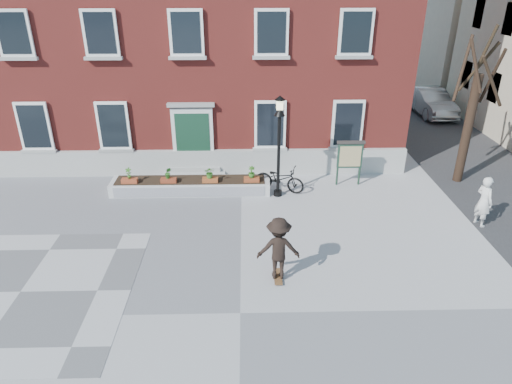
{
  "coord_description": "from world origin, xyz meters",
  "views": [
    {
      "loc": [
        0.18,
        -9.14,
        7.87
      ],
      "look_at": [
        0.5,
        4.0,
        1.5
      ],
      "focal_mm": 32.0,
      "sensor_mm": 36.0,
      "label": 1
    }
  ],
  "objects_px": {
    "parked_car": "(430,102)",
    "skateboarder": "(278,249)",
    "notice_board": "(350,156)",
    "bystander": "(484,201)",
    "lamp_post": "(279,133)",
    "bicycle": "(280,179)"
  },
  "relations": [
    {
      "from": "notice_board",
      "to": "bystander",
      "type": "bearing_deg",
      "value": -41.18
    },
    {
      "from": "notice_board",
      "to": "lamp_post",
      "type": "bearing_deg",
      "value": -162.27
    },
    {
      "from": "bicycle",
      "to": "parked_car",
      "type": "bearing_deg",
      "value": -19.18
    },
    {
      "from": "lamp_post",
      "to": "parked_car",
      "type": "bearing_deg",
      "value": 47.87
    },
    {
      "from": "bicycle",
      "to": "bystander",
      "type": "xyz_separation_m",
      "value": [
        6.68,
        -2.87,
        0.37
      ]
    },
    {
      "from": "bystander",
      "to": "notice_board",
      "type": "distance_m",
      "value": 5.14
    },
    {
      "from": "skateboarder",
      "to": "bystander",
      "type": "bearing_deg",
      "value": 22.05
    },
    {
      "from": "skateboarder",
      "to": "lamp_post",
      "type": "bearing_deg",
      "value": 86.17
    },
    {
      "from": "notice_board",
      "to": "skateboarder",
      "type": "bearing_deg",
      "value": -117.64
    },
    {
      "from": "lamp_post",
      "to": "notice_board",
      "type": "xyz_separation_m",
      "value": [
        2.92,
        0.93,
        -1.28
      ]
    },
    {
      "from": "bicycle",
      "to": "bystander",
      "type": "distance_m",
      "value": 7.28
    },
    {
      "from": "bicycle",
      "to": "parked_car",
      "type": "relative_size",
      "value": 0.42
    },
    {
      "from": "parked_car",
      "to": "notice_board",
      "type": "height_order",
      "value": "notice_board"
    },
    {
      "from": "notice_board",
      "to": "bicycle",
      "type": "bearing_deg",
      "value": -169.9
    },
    {
      "from": "bicycle",
      "to": "lamp_post",
      "type": "height_order",
      "value": "lamp_post"
    },
    {
      "from": "parked_car",
      "to": "skateboarder",
      "type": "distance_m",
      "value": 19.32
    },
    {
      "from": "bicycle",
      "to": "skateboarder",
      "type": "xyz_separation_m",
      "value": [
        -0.46,
        -5.76,
        0.47
      ]
    },
    {
      "from": "bicycle",
      "to": "lamp_post",
      "type": "xyz_separation_m",
      "value": [
        -0.1,
        -0.43,
        2.02
      ]
    },
    {
      "from": "bystander",
      "to": "notice_board",
      "type": "height_order",
      "value": "notice_board"
    },
    {
      "from": "parked_car",
      "to": "skateboarder",
      "type": "bearing_deg",
      "value": -125.59
    },
    {
      "from": "bicycle",
      "to": "skateboarder",
      "type": "distance_m",
      "value": 5.8
    },
    {
      "from": "lamp_post",
      "to": "skateboarder",
      "type": "height_order",
      "value": "lamp_post"
    }
  ]
}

